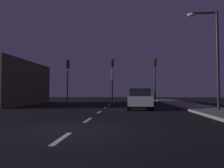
% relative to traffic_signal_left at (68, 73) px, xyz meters
% --- Properties ---
extents(ground_plane, '(80.00, 80.00, 0.00)m').
position_rel_traffic_signal_left_xyz_m(ground_plane, '(4.84, -8.44, -3.44)').
color(ground_plane, black).
extents(sidewalk_curb_right, '(3.00, 40.00, 0.15)m').
position_rel_traffic_signal_left_xyz_m(sidewalk_curb_right, '(12.34, -8.44, -3.36)').
color(sidewalk_curb_right, gray).
rests_on(sidewalk_curb_right, ground_plane).
extents(lane_stripe_nearest, '(0.16, 1.60, 0.01)m').
position_rel_traffic_signal_left_xyz_m(lane_stripe_nearest, '(4.84, -16.64, -3.43)').
color(lane_stripe_nearest, silver).
rests_on(lane_stripe_nearest, ground_plane).
extents(lane_stripe_second, '(0.16, 1.60, 0.01)m').
position_rel_traffic_signal_left_xyz_m(lane_stripe_second, '(4.84, -12.84, -3.43)').
color(lane_stripe_second, silver).
rests_on(lane_stripe_second, ground_plane).
extents(lane_stripe_third, '(0.16, 1.60, 0.01)m').
position_rel_traffic_signal_left_xyz_m(lane_stripe_third, '(4.84, -9.04, -3.43)').
color(lane_stripe_third, silver).
rests_on(lane_stripe_third, ground_plane).
extents(lane_stripe_fourth, '(0.16, 1.60, 0.01)m').
position_rel_traffic_signal_left_xyz_m(lane_stripe_fourth, '(4.84, -5.24, -3.43)').
color(lane_stripe_fourth, silver).
rests_on(lane_stripe_fourth, ground_plane).
extents(lane_stripe_fifth, '(0.16, 1.60, 0.01)m').
position_rel_traffic_signal_left_xyz_m(lane_stripe_fifth, '(4.84, -1.44, -3.43)').
color(lane_stripe_fifth, silver).
rests_on(lane_stripe_fifth, ground_plane).
extents(lane_stripe_sixth, '(0.16, 1.60, 0.01)m').
position_rel_traffic_signal_left_xyz_m(lane_stripe_sixth, '(4.84, 2.36, -3.43)').
color(lane_stripe_sixth, silver).
rests_on(lane_stripe_sixth, ground_plane).
extents(lane_stripe_seventh, '(0.16, 1.60, 0.01)m').
position_rel_traffic_signal_left_xyz_m(lane_stripe_seventh, '(4.84, 6.16, -3.43)').
color(lane_stripe_seventh, silver).
rests_on(lane_stripe_seventh, ground_plane).
extents(traffic_signal_left, '(0.32, 0.38, 4.90)m').
position_rel_traffic_signal_left_xyz_m(traffic_signal_left, '(0.00, 0.00, 0.00)').
color(traffic_signal_left, '#4C4C51').
rests_on(traffic_signal_left, ground_plane).
extents(traffic_signal_center, '(0.32, 0.38, 5.00)m').
position_rel_traffic_signal_left_xyz_m(traffic_signal_center, '(5.03, 0.00, 0.06)').
color(traffic_signal_center, '#4C4C51').
rests_on(traffic_signal_center, ground_plane).
extents(traffic_signal_right, '(0.32, 0.38, 5.03)m').
position_rel_traffic_signal_left_xyz_m(traffic_signal_right, '(9.67, 0.00, 0.08)').
color(traffic_signal_right, black).
rests_on(traffic_signal_right, ground_plane).
extents(car_stopped_ahead, '(2.01, 3.97, 1.58)m').
position_rel_traffic_signal_left_xyz_m(car_stopped_ahead, '(7.66, -6.36, -2.64)').
color(car_stopped_ahead, silver).
rests_on(car_stopped_ahead, ground_plane).
extents(street_lamp_right, '(2.02, 0.36, 6.71)m').
position_rel_traffic_signal_left_xyz_m(street_lamp_right, '(12.31, -8.44, 0.65)').
color(street_lamp_right, black).
rests_on(street_lamp_right, ground_plane).
extents(storefront_left, '(5.20, 9.88, 4.45)m').
position_rel_traffic_signal_left_xyz_m(storefront_left, '(-5.76, -2.15, -1.21)').
color(storefront_left, brown).
rests_on(storefront_left, ground_plane).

